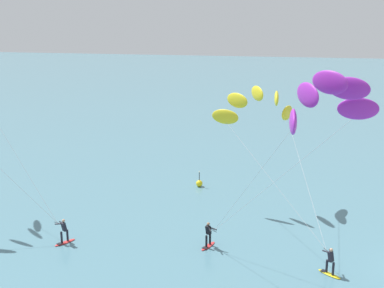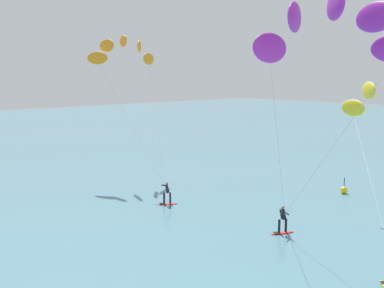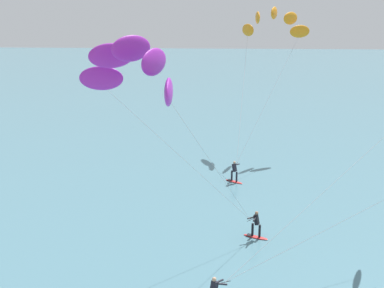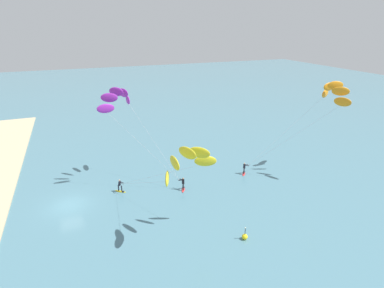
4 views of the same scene
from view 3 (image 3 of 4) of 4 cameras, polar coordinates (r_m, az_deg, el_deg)
kitesurfer_mid_water at (r=47.60m, az=8.83°, el=12.60°), size 7.47×12.58×12.72m
kitesurfer_far_out at (r=22.48m, az=-5.95°, el=7.53°), size 9.47×9.44×12.25m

